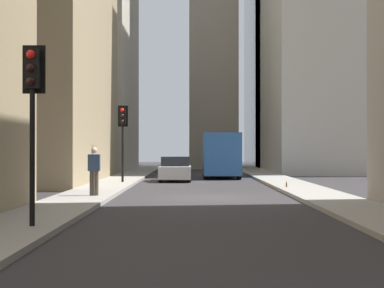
{
  "coord_description": "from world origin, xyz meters",
  "views": [
    {
      "loc": [
        -25.59,
        0.44,
        1.88
      ],
      "look_at": [
        10.9,
        0.44,
        2.13
      ],
      "focal_mm": 62.73,
      "sensor_mm": 36.0,
      "label": 1
    }
  ],
  "objects_px": {
    "delivery_truck": "(221,155)",
    "discarded_bottle": "(286,185)",
    "pedestrian": "(94,169)",
    "traffic_light_foreground": "(32,92)",
    "traffic_light_midblock": "(123,126)",
    "sedan_silver": "(175,170)"
  },
  "relations": [
    {
      "from": "delivery_truck",
      "to": "discarded_bottle",
      "type": "distance_m",
      "value": 12.83
    },
    {
      "from": "delivery_truck",
      "to": "pedestrian",
      "type": "relative_size",
      "value": 3.62
    },
    {
      "from": "traffic_light_foreground",
      "to": "traffic_light_midblock",
      "type": "xyz_separation_m",
      "value": [
        19.76,
        0.02,
        -0.08
      ]
    },
    {
      "from": "traffic_light_midblock",
      "to": "pedestrian",
      "type": "height_order",
      "value": "traffic_light_midblock"
    },
    {
      "from": "delivery_truck",
      "to": "discarded_bottle",
      "type": "height_order",
      "value": "delivery_truck"
    },
    {
      "from": "pedestrian",
      "to": "discarded_bottle",
      "type": "bearing_deg",
      "value": -55.66
    },
    {
      "from": "traffic_light_foreground",
      "to": "discarded_bottle",
      "type": "bearing_deg",
      "value": -27.38
    },
    {
      "from": "delivery_truck",
      "to": "sedan_silver",
      "type": "distance_m",
      "value": 5.2
    },
    {
      "from": "delivery_truck",
      "to": "sedan_silver",
      "type": "xyz_separation_m",
      "value": [
        -4.3,
        2.8,
        -0.8
      ]
    },
    {
      "from": "delivery_truck",
      "to": "traffic_light_foreground",
      "type": "distance_m",
      "value": 28.29
    },
    {
      "from": "sedan_silver",
      "to": "discarded_bottle",
      "type": "bearing_deg",
      "value": -147.62
    },
    {
      "from": "discarded_bottle",
      "to": "sedan_silver",
      "type": "bearing_deg",
      "value": 32.38
    },
    {
      "from": "sedan_silver",
      "to": "traffic_light_midblock",
      "type": "relative_size",
      "value": 1.08
    },
    {
      "from": "traffic_light_foreground",
      "to": "pedestrian",
      "type": "height_order",
      "value": "traffic_light_foreground"
    },
    {
      "from": "delivery_truck",
      "to": "pedestrian",
      "type": "bearing_deg",
      "value": 163.02
    },
    {
      "from": "traffic_light_midblock",
      "to": "discarded_bottle",
      "type": "xyz_separation_m",
      "value": [
        -4.59,
        -7.88,
        -2.82
      ]
    },
    {
      "from": "pedestrian",
      "to": "discarded_bottle",
      "type": "height_order",
      "value": "pedestrian"
    },
    {
      "from": "delivery_truck",
      "to": "traffic_light_foreground",
      "type": "relative_size",
      "value": 1.58
    },
    {
      "from": "sedan_silver",
      "to": "pedestrian",
      "type": "xyz_separation_m",
      "value": [
        -13.63,
        2.67,
        0.45
      ]
    },
    {
      "from": "delivery_truck",
      "to": "traffic_light_midblock",
      "type": "bearing_deg",
      "value": 145.55
    },
    {
      "from": "sedan_silver",
      "to": "traffic_light_foreground",
      "type": "height_order",
      "value": "traffic_light_foreground"
    },
    {
      "from": "traffic_light_midblock",
      "to": "discarded_bottle",
      "type": "bearing_deg",
      "value": -120.23
    }
  ]
}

